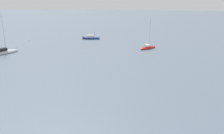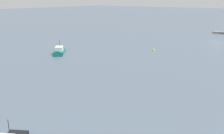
# 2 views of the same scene
# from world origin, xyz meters

# --- Properties ---
(sailboat_red_near) EXTENTS (5.40, 5.03, 8.22)m
(sailboat_red_near) POSITION_xyz_m (-27.44, 49.55, 0.29)
(sailboat_red_near) COLOR red
(sailboat_red_near) RESTS_ON ground_plane
(sailboat_grey_mid) EXTENTS (7.58, 5.34, 10.53)m
(sailboat_grey_mid) POSITION_xyz_m (-15.38, 14.46, 0.37)
(sailboat_grey_mid) COLOR #ADB2B7
(sailboat_grey_mid) RESTS_ON ground_plane
(motorboat_navy_far) EXTENTS (2.68, 5.86, 3.17)m
(motorboat_navy_far) POSITION_xyz_m (-40.29, 29.76, 0.34)
(motorboat_navy_far) COLOR navy
(motorboat_navy_far) RESTS_ON ground_plane
(mooring_buoy_mid) EXTENTS (0.49, 0.49, 0.49)m
(mooring_buoy_mid) POSITION_xyz_m (-34.81, 10.72, 0.09)
(mooring_buoy_mid) COLOR white
(mooring_buoy_mid) RESTS_ON ground_plane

